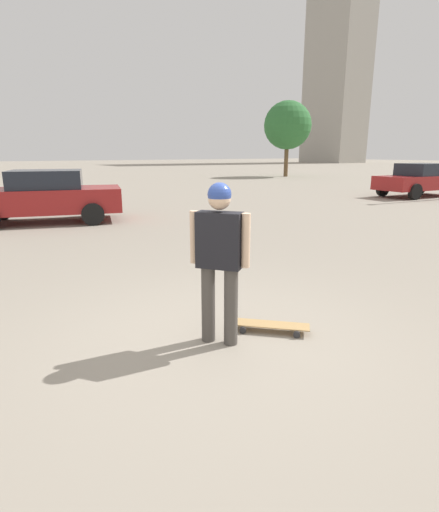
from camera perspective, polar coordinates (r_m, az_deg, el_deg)
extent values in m
plane|color=gray|center=(4.38, 0.00, -12.11)|extent=(220.00, 220.00, 0.00)
cylinder|color=#4C4742|center=(4.25, -1.61, -6.87)|extent=(0.14, 0.14, 0.83)
cylinder|color=#4C4742|center=(4.17, 1.64, -7.26)|extent=(0.14, 0.14, 0.83)
cube|color=black|center=(4.01, 0.00, 2.27)|extent=(0.44, 0.48, 0.57)
cylinder|color=beige|center=(4.09, -3.62, 2.71)|extent=(0.09, 0.09, 0.54)
cylinder|color=beige|center=(3.93, 3.77, 2.20)|extent=(0.09, 0.09, 0.54)
sphere|color=beige|center=(3.94, 0.00, 8.21)|extent=(0.22, 0.22, 0.22)
sphere|color=#2D4799|center=(3.93, 0.00, 8.78)|extent=(0.24, 0.24, 0.24)
cube|color=tan|center=(4.61, 7.27, -9.67)|extent=(0.76, 0.76, 0.01)
cylinder|color=#262628|center=(4.55, 3.35, -10.53)|extent=(0.08, 0.08, 0.08)
cylinder|color=#262628|center=(4.76, 3.74, -9.36)|extent=(0.08, 0.08, 0.08)
cylinder|color=#262628|center=(4.52, 10.97, -10.98)|extent=(0.08, 0.08, 0.08)
cylinder|color=#262628|center=(4.73, 10.99, -9.78)|extent=(0.08, 0.08, 0.08)
cube|color=maroon|center=(12.66, -23.73, 7.33)|extent=(4.60, 2.99, 0.67)
cube|color=#1E232D|center=(12.60, -23.52, 10.03)|extent=(2.31, 2.13, 0.51)
cylinder|color=black|center=(13.80, -28.62, 5.86)|extent=(0.65, 0.37, 0.62)
cylinder|color=black|center=(11.71, -17.62, 5.72)|extent=(0.65, 0.37, 0.62)
cylinder|color=black|center=(13.51, -17.59, 6.81)|extent=(0.65, 0.37, 0.62)
cube|color=maroon|center=(20.87, 26.60, 9.39)|extent=(4.45, 2.23, 0.62)
cube|color=#1E232D|center=(20.92, 26.96, 10.97)|extent=(2.10, 1.78, 0.55)
cylinder|color=black|center=(19.31, 26.18, 8.23)|extent=(0.71, 0.28, 0.69)
cylinder|color=black|center=(20.39, 22.29, 8.88)|extent=(0.71, 0.28, 0.69)
cylinder|color=black|center=(22.46, 26.78, 8.84)|extent=(0.71, 0.28, 0.69)
cube|color=#9E998E|center=(92.76, 16.66, 26.06)|extent=(8.32, 11.04, 42.87)
cylinder|color=brown|center=(35.54, 9.50, 13.43)|extent=(0.35, 0.35, 2.84)
sphere|color=#2D6B33|center=(35.61, 9.70, 17.94)|extent=(3.96, 3.96, 3.96)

